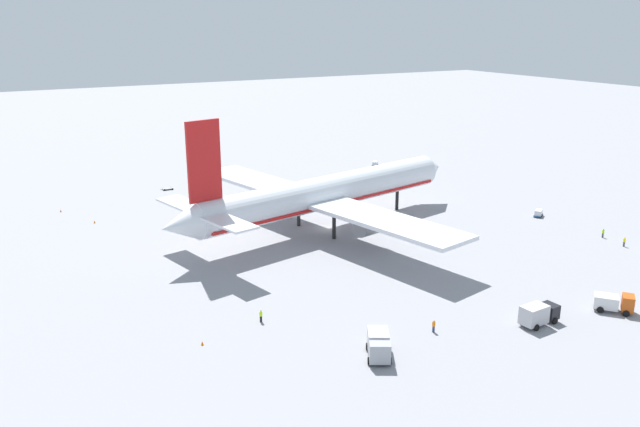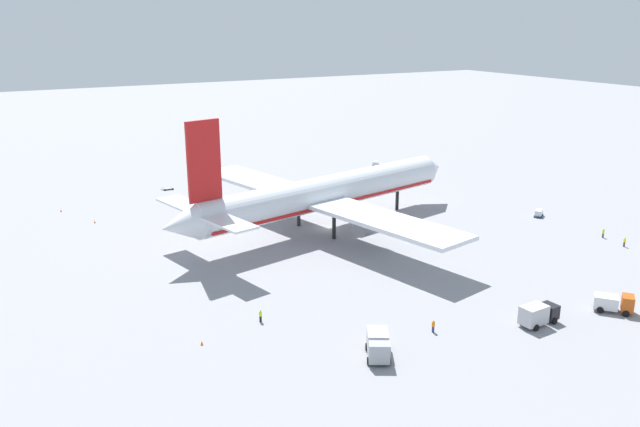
{
  "view_description": "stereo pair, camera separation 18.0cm",
  "coord_description": "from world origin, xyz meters",
  "px_view_note": "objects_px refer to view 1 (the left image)",
  "views": [
    {
      "loc": [
        -58.57,
        -102.43,
        38.69
      ],
      "look_at": [
        -3.13,
        -2.87,
        4.31
      ],
      "focal_mm": 36.19,
      "sensor_mm": 36.0,
      "label": 1
    },
    {
      "loc": [
        -58.42,
        -102.52,
        38.69
      ],
      "look_at": [
        -3.13,
        -2.87,
        4.31
      ],
      "focal_mm": 36.19,
      "sensor_mm": 36.0,
      "label": 2
    }
  ],
  "objects_px": {
    "baggage_cart_2": "(375,163)",
    "service_truck_0": "(538,314)",
    "service_truck_1": "(379,344)",
    "traffic_cone_1": "(61,211)",
    "ground_worker_1": "(434,326)",
    "traffic_cone_3": "(202,343)",
    "ground_worker_0": "(624,242)",
    "baggage_cart_1": "(168,189)",
    "ground_worker_3": "(603,233)",
    "traffic_cone_2": "(95,222)",
    "baggage_cart_0": "(539,213)",
    "ground_worker_2": "(261,316)",
    "service_truck_2": "(614,302)",
    "airliner": "(322,194)"
  },
  "relations": [
    {
      "from": "service_truck_1",
      "to": "baggage_cart_0",
      "type": "xyz_separation_m",
      "value": [
        60.93,
        31.72,
        -0.87
      ]
    },
    {
      "from": "service_truck_2",
      "to": "baggage_cart_0",
      "type": "xyz_separation_m",
      "value": [
        25.51,
        37.13,
        -0.61
      ]
    },
    {
      "from": "service_truck_0",
      "to": "baggage_cart_1",
      "type": "height_order",
      "value": "service_truck_0"
    },
    {
      "from": "baggage_cart_1",
      "to": "baggage_cart_2",
      "type": "relative_size",
      "value": 1.13
    },
    {
      "from": "service_truck_1",
      "to": "ground_worker_2",
      "type": "distance_m",
      "value": 17.51
    },
    {
      "from": "ground_worker_0",
      "to": "ground_worker_1",
      "type": "height_order",
      "value": "ground_worker_0"
    },
    {
      "from": "ground_worker_3",
      "to": "traffic_cone_2",
      "type": "relative_size",
      "value": 3.14
    },
    {
      "from": "airliner",
      "to": "service_truck_2",
      "type": "distance_m",
      "value": 54.11
    },
    {
      "from": "service_truck_2",
      "to": "ground_worker_3",
      "type": "xyz_separation_m",
      "value": [
        25.59,
        21.75,
        -0.48
      ]
    },
    {
      "from": "baggage_cart_1",
      "to": "traffic_cone_2",
      "type": "xyz_separation_m",
      "value": [
        -20.24,
        -18.7,
        0.01
      ]
    },
    {
      "from": "traffic_cone_3",
      "to": "ground_worker_2",
      "type": "bearing_deg",
      "value": 14.54
    },
    {
      "from": "ground_worker_1",
      "to": "traffic_cone_3",
      "type": "bearing_deg",
      "value": 157.71
    },
    {
      "from": "baggage_cart_0",
      "to": "traffic_cone_3",
      "type": "xyz_separation_m",
      "value": [
        -78.4,
        -18.75,
        -0.48
      ]
    },
    {
      "from": "baggage_cart_1",
      "to": "traffic_cone_1",
      "type": "relative_size",
      "value": 5.63
    },
    {
      "from": "service_truck_2",
      "to": "ground_worker_0",
      "type": "xyz_separation_m",
      "value": [
        24.69,
        16.64,
        -0.48
      ]
    },
    {
      "from": "ground_worker_3",
      "to": "traffic_cone_1",
      "type": "xyz_separation_m",
      "value": [
        -85.19,
        66.36,
        -0.6
      ]
    },
    {
      "from": "ground_worker_1",
      "to": "baggage_cart_1",
      "type": "bearing_deg",
      "value": 95.84
    },
    {
      "from": "baggage_cart_2",
      "to": "airliner",
      "type": "bearing_deg",
      "value": -133.78
    },
    {
      "from": "ground_worker_2",
      "to": "ground_worker_3",
      "type": "height_order",
      "value": "ground_worker_2"
    },
    {
      "from": "baggage_cart_0",
      "to": "ground_worker_1",
      "type": "height_order",
      "value": "ground_worker_1"
    },
    {
      "from": "ground_worker_2",
      "to": "traffic_cone_1",
      "type": "height_order",
      "value": "ground_worker_2"
    },
    {
      "from": "service_truck_1",
      "to": "traffic_cone_1",
      "type": "xyz_separation_m",
      "value": [
        -24.19,
        82.71,
        -1.34
      ]
    },
    {
      "from": "baggage_cart_1",
      "to": "traffic_cone_1",
      "type": "distance_m",
      "value": 25.98
    },
    {
      "from": "baggage_cart_2",
      "to": "traffic_cone_3",
      "type": "xyz_separation_m",
      "value": [
        -75.68,
        -74.7,
        -0.4
      ]
    },
    {
      "from": "service_truck_1",
      "to": "traffic_cone_1",
      "type": "height_order",
      "value": "service_truck_1"
    },
    {
      "from": "ground_worker_0",
      "to": "baggage_cart_0",
      "type": "bearing_deg",
      "value": 87.7
    },
    {
      "from": "ground_worker_0",
      "to": "service_truck_0",
      "type": "bearing_deg",
      "value": -158.67
    },
    {
      "from": "baggage_cart_2",
      "to": "service_truck_0",
      "type": "bearing_deg",
      "value": -111.08
    },
    {
      "from": "ground_worker_0",
      "to": "traffic_cone_2",
      "type": "relative_size",
      "value": 3.14
    },
    {
      "from": "baggage_cart_1",
      "to": "airliner",
      "type": "bearing_deg",
      "value": -69.22
    },
    {
      "from": "airliner",
      "to": "baggage_cart_2",
      "type": "xyz_separation_m",
      "value": [
        40.53,
        42.29,
        -6.49
      ]
    },
    {
      "from": "ground_worker_1",
      "to": "traffic_cone_3",
      "type": "height_order",
      "value": "ground_worker_1"
    },
    {
      "from": "service_truck_1",
      "to": "ground_worker_0",
      "type": "relative_size",
      "value": 3.39
    },
    {
      "from": "service_truck_0",
      "to": "traffic_cone_1",
      "type": "xyz_separation_m",
      "value": [
        -47.38,
        85.89,
        -1.28
      ]
    },
    {
      "from": "baggage_cart_2",
      "to": "traffic_cone_1",
      "type": "bearing_deg",
      "value": -176.55
    },
    {
      "from": "service_truck_2",
      "to": "traffic_cone_1",
      "type": "distance_m",
      "value": 106.39
    },
    {
      "from": "traffic_cone_3",
      "to": "airliner",
      "type": "bearing_deg",
      "value": 42.67
    },
    {
      "from": "baggage_cart_1",
      "to": "traffic_cone_2",
      "type": "height_order",
      "value": "traffic_cone_2"
    },
    {
      "from": "ground_worker_1",
      "to": "ground_worker_3",
      "type": "distance_m",
      "value": 53.25
    },
    {
      "from": "baggage_cart_0",
      "to": "baggage_cart_1",
      "type": "relative_size",
      "value": 1.04
    },
    {
      "from": "baggage_cart_1",
      "to": "ground_worker_3",
      "type": "height_order",
      "value": "ground_worker_3"
    },
    {
      "from": "service_truck_0",
      "to": "traffic_cone_3",
      "type": "relative_size",
      "value": 10.66
    },
    {
      "from": "baggage_cart_2",
      "to": "traffic_cone_2",
      "type": "distance_m",
      "value": 79.41
    },
    {
      "from": "service_truck_1",
      "to": "baggage_cart_2",
      "type": "relative_size",
      "value": 2.14
    },
    {
      "from": "traffic_cone_2",
      "to": "traffic_cone_1",
      "type": "bearing_deg",
      "value": 112.36
    },
    {
      "from": "traffic_cone_1",
      "to": "ground_worker_1",
      "type": "bearing_deg",
      "value": -67.22
    },
    {
      "from": "ground_worker_3",
      "to": "traffic_cone_2",
      "type": "distance_m",
      "value": 97.44
    },
    {
      "from": "service_truck_0",
      "to": "baggage_cart_2",
      "type": "bearing_deg",
      "value": 68.92
    },
    {
      "from": "baggage_cart_1",
      "to": "ground_worker_0",
      "type": "height_order",
      "value": "ground_worker_0"
    },
    {
      "from": "ground_worker_0",
      "to": "ground_worker_3",
      "type": "relative_size",
      "value": 1.0
    }
  ]
}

